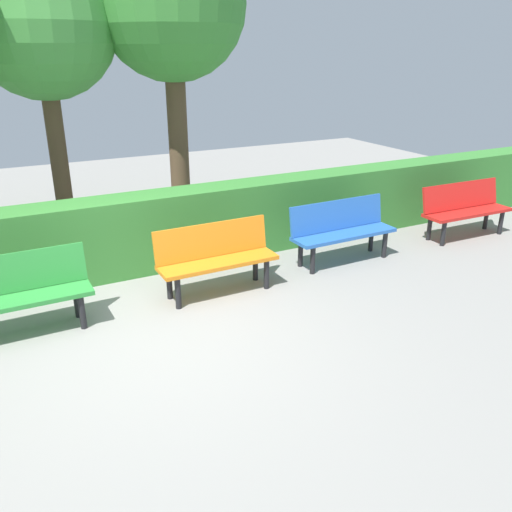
# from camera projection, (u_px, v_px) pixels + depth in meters

# --- Properties ---
(ground_plane) EXTENTS (20.19, 20.19, 0.00)m
(ground_plane) POSITION_uv_depth(u_px,v_px,m) (154.00, 340.00, 5.54)
(ground_plane) COLOR gray
(bench_red) EXTENTS (1.57, 0.51, 0.86)m
(bench_red) POSITION_uv_depth(u_px,v_px,m) (465.00, 207.00, 8.46)
(bench_red) COLOR red
(bench_red) RESTS_ON ground_plane
(bench_blue) EXTENTS (1.57, 0.48, 0.86)m
(bench_blue) POSITION_uv_depth(u_px,v_px,m) (341.00, 228.00, 7.46)
(bench_blue) COLOR blue
(bench_blue) RESTS_ON ground_plane
(bench_orange) EXTENTS (1.49, 0.46, 0.86)m
(bench_orange) POSITION_uv_depth(u_px,v_px,m) (216.00, 255.00, 6.48)
(bench_orange) COLOR orange
(bench_orange) RESTS_ON ground_plane
(bench_green) EXTENTS (1.42, 0.47, 0.86)m
(bench_green) POSITION_uv_depth(u_px,v_px,m) (20.00, 291.00, 5.53)
(bench_green) COLOR #2D8C38
(bench_green) RESTS_ON ground_plane
(hedge_row) EXTENTS (16.19, 0.56, 1.05)m
(hedge_row) POSITION_uv_depth(u_px,v_px,m) (178.00, 228.00, 7.35)
(hedge_row) COLOR #387F33
(hedge_row) RESTS_ON ground_plane
(tree_near) EXTENTS (2.29, 2.29, 4.63)m
(tree_near) POSITION_uv_depth(u_px,v_px,m) (171.00, 7.00, 7.95)
(tree_near) COLOR brown
(tree_near) RESTS_ON ground_plane
(tree_mid) EXTENTS (2.19, 2.19, 4.30)m
(tree_mid) POSITION_uv_depth(u_px,v_px,m) (41.00, 25.00, 7.59)
(tree_mid) COLOR brown
(tree_mid) RESTS_ON ground_plane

